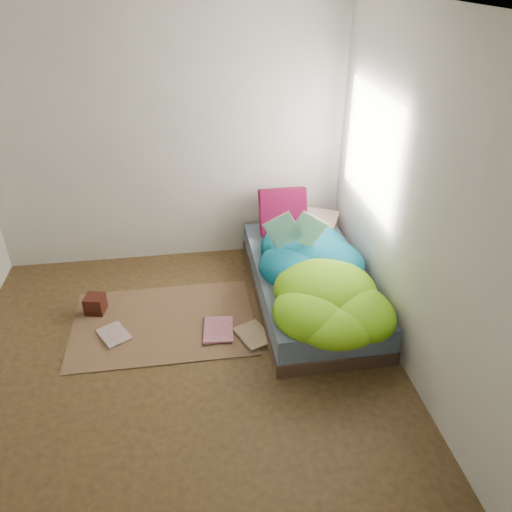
{
  "coord_description": "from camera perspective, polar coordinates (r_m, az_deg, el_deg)",
  "views": [
    {
      "loc": [
        0.15,
        -3.04,
        2.82
      ],
      "look_at": [
        0.72,
        0.75,
        0.5
      ],
      "focal_mm": 35.0,
      "sensor_mm": 36.0,
      "label": 1
    }
  ],
  "objects": [
    {
      "name": "ground",
      "position": [
        4.15,
        -8.47,
        -12.09
      ],
      "size": [
        3.5,
        3.5,
        0.0
      ],
      "primitive_type": "cube",
      "color": "#3E2B18",
      "rests_on": "ground"
    },
    {
      "name": "duvet",
      "position": [
        4.36,
        7.04,
        -1.1
      ],
      "size": [
        0.96,
        1.84,
        0.34
      ],
      "primitive_type": null,
      "color": "#086583",
      "rests_on": "bed"
    },
    {
      "name": "pillow_floral",
      "position": [
        5.31,
        6.04,
        3.9
      ],
      "size": [
        0.69,
        0.59,
        0.13
      ],
      "primitive_type": "cube",
      "rotation": [
        0.0,
        0.0,
        -0.49
      ],
      "color": "beige",
      "rests_on": "bed"
    },
    {
      "name": "floor_book_c",
      "position": [
        4.29,
        -1.68,
        -9.58
      ],
      "size": [
        0.36,
        0.4,
        0.03
      ],
      "primitive_type": "imported",
      "rotation": [
        0.0,
        0.0,
        0.41
      ],
      "color": "tan",
      "rests_on": "rug"
    },
    {
      "name": "open_book",
      "position": [
        4.42,
        4.56,
        4.04
      ],
      "size": [
        0.46,
        0.15,
        0.27
      ],
      "primitive_type": null,
      "rotation": [
        0.0,
        0.0,
        -0.13
      ],
      "color": "green",
      "rests_on": "duvet"
    },
    {
      "name": "pillow_magenta",
      "position": [
        5.11,
        3.08,
        5.08
      ],
      "size": [
        0.48,
        0.15,
        0.48
      ],
      "primitive_type": "cube",
      "rotation": [
        0.0,
        0.0,
        0.01
      ],
      "color": "#54052D",
      "rests_on": "bed"
    },
    {
      "name": "wooden_box",
      "position": [
        4.8,
        -17.9,
        -5.24
      ],
      "size": [
        0.2,
        0.2,
        0.17
      ],
      "primitive_type": "cube",
      "rotation": [
        0.0,
        0.0,
        -0.21
      ],
      "color": "#3A190D",
      "rests_on": "rug"
    },
    {
      "name": "room_walls",
      "position": [
        3.28,
        -10.43,
        9.24
      ],
      "size": [
        3.54,
        3.54,
        2.62
      ],
      "color": "beige",
      "rests_on": "ground"
    },
    {
      "name": "rug",
      "position": [
        4.57,
        -10.51,
        -7.47
      ],
      "size": [
        1.6,
        1.1,
        0.01
      ],
      "primitive_type": "cube",
      "color": "brown",
      "rests_on": "ground"
    },
    {
      "name": "floor_book_a",
      "position": [
        4.48,
        -17.18,
        -9.14
      ],
      "size": [
        0.33,
        0.36,
        0.02
      ],
      "primitive_type": "imported",
      "rotation": [
        0.0,
        0.0,
        0.52
      ],
      "color": "beige",
      "rests_on": "rug"
    },
    {
      "name": "bed",
      "position": [
        4.73,
        6.11,
        -3.2
      ],
      "size": [
        1.0,
        2.0,
        0.34
      ],
      "color": "#3D2E21",
      "rests_on": "ground"
    },
    {
      "name": "floor_book_b",
      "position": [
        4.4,
        -6.04,
        -8.48
      ],
      "size": [
        0.29,
        0.37,
        0.03
      ],
      "primitive_type": "imported",
      "rotation": [
        0.0,
        0.0,
        -0.09
      ],
      "color": "#C5717B",
      "rests_on": "rug"
    }
  ]
}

